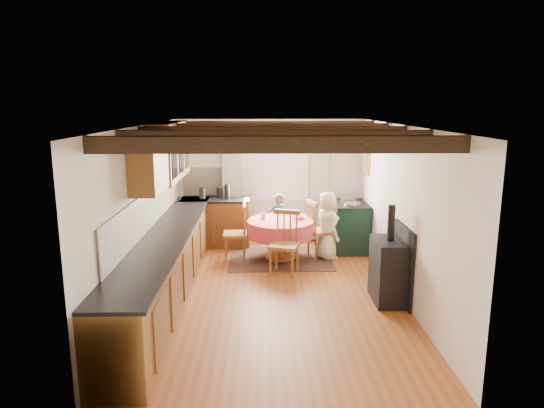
{
  "coord_description": "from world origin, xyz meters",
  "views": [
    {
      "loc": [
        -0.15,
        -6.55,
        2.69
      ],
      "look_at": [
        0.0,
        0.8,
        1.15
      ],
      "focal_mm": 31.73,
      "sensor_mm": 36.0,
      "label": 1
    }
  ],
  "objects_px": {
    "chair_near": "(284,243)",
    "aga_range": "(349,226)",
    "chair_right": "(321,229)",
    "cup": "(263,216)",
    "dining_table": "(280,240)",
    "child_far": "(278,221)",
    "cast_iron_stove": "(390,254)",
    "child_right": "(327,226)",
    "chair_left": "(235,232)"
  },
  "relations": [
    {
      "from": "dining_table",
      "to": "child_right",
      "type": "xyz_separation_m",
      "value": [
        0.82,
        0.01,
        0.25
      ]
    },
    {
      "from": "chair_left",
      "to": "cast_iron_stove",
      "type": "relative_size",
      "value": 0.72
    },
    {
      "from": "chair_left",
      "to": "aga_range",
      "type": "relative_size",
      "value": 1.0
    },
    {
      "from": "aga_range",
      "to": "cup",
      "type": "xyz_separation_m",
      "value": [
        -1.61,
        -0.44,
        0.3
      ]
    },
    {
      "from": "chair_near",
      "to": "child_far",
      "type": "bearing_deg",
      "value": 109.88
    },
    {
      "from": "dining_table",
      "to": "chair_near",
      "type": "bearing_deg",
      "value": -87.65
    },
    {
      "from": "child_right",
      "to": "cup",
      "type": "height_order",
      "value": "child_right"
    },
    {
      "from": "chair_near",
      "to": "cup",
      "type": "distance_m",
      "value": 0.99
    },
    {
      "from": "cast_iron_stove",
      "to": "dining_table",
      "type": "bearing_deg",
      "value": 126.98
    },
    {
      "from": "child_right",
      "to": "child_far",
      "type": "bearing_deg",
      "value": 32.59
    },
    {
      "from": "chair_near",
      "to": "chair_left",
      "type": "height_order",
      "value": "chair_near"
    },
    {
      "from": "aga_range",
      "to": "child_far",
      "type": "relative_size",
      "value": 0.93
    },
    {
      "from": "chair_left",
      "to": "child_far",
      "type": "xyz_separation_m",
      "value": [
        0.78,
        0.66,
        0.04
      ]
    },
    {
      "from": "chair_near",
      "to": "cup",
      "type": "xyz_separation_m",
      "value": [
        -0.33,
        0.9,
        0.24
      ]
    },
    {
      "from": "chair_left",
      "to": "child_far",
      "type": "height_order",
      "value": "child_far"
    },
    {
      "from": "chair_near",
      "to": "dining_table",
      "type": "bearing_deg",
      "value": 110.22
    },
    {
      "from": "chair_left",
      "to": "cup",
      "type": "xyz_separation_m",
      "value": [
        0.5,
        0.12,
        0.26
      ]
    },
    {
      "from": "dining_table",
      "to": "child_far",
      "type": "distance_m",
      "value": 0.69
    },
    {
      "from": "aga_range",
      "to": "child_far",
      "type": "distance_m",
      "value": 1.33
    },
    {
      "from": "child_far",
      "to": "cup",
      "type": "bearing_deg",
      "value": 49.4
    },
    {
      "from": "dining_table",
      "to": "chair_left",
      "type": "height_order",
      "value": "chair_left"
    },
    {
      "from": "chair_left",
      "to": "child_right",
      "type": "height_order",
      "value": "child_right"
    },
    {
      "from": "chair_left",
      "to": "aga_range",
      "type": "height_order",
      "value": "chair_left"
    },
    {
      "from": "cup",
      "to": "chair_left",
      "type": "bearing_deg",
      "value": -166.17
    },
    {
      "from": "aga_range",
      "to": "child_far",
      "type": "bearing_deg",
      "value": 175.8
    },
    {
      "from": "chair_right",
      "to": "child_right",
      "type": "xyz_separation_m",
      "value": [
        0.09,
        -0.07,
        0.08
      ]
    },
    {
      "from": "aga_range",
      "to": "cup",
      "type": "height_order",
      "value": "aga_range"
    },
    {
      "from": "chair_near",
      "to": "chair_left",
      "type": "bearing_deg",
      "value": 154.54
    },
    {
      "from": "cast_iron_stove",
      "to": "child_far",
      "type": "bearing_deg",
      "value": 119.37
    },
    {
      "from": "dining_table",
      "to": "chair_near",
      "type": "height_order",
      "value": "chair_near"
    },
    {
      "from": "dining_table",
      "to": "chair_left",
      "type": "relative_size",
      "value": 1.18
    },
    {
      "from": "chair_near",
      "to": "aga_range",
      "type": "xyz_separation_m",
      "value": [
        1.28,
        1.34,
        -0.06
      ]
    },
    {
      "from": "aga_range",
      "to": "child_far",
      "type": "xyz_separation_m",
      "value": [
        -1.33,
        0.1,
        0.07
      ]
    },
    {
      "from": "aga_range",
      "to": "cast_iron_stove",
      "type": "relative_size",
      "value": 0.72
    },
    {
      "from": "aga_range",
      "to": "dining_table",
      "type": "bearing_deg",
      "value": -156.36
    },
    {
      "from": "aga_range",
      "to": "chair_near",
      "type": "bearing_deg",
      "value": -133.56
    },
    {
      "from": "chair_near",
      "to": "child_far",
      "type": "distance_m",
      "value": 1.44
    },
    {
      "from": "cast_iron_stove",
      "to": "child_right",
      "type": "xyz_separation_m",
      "value": [
        -0.6,
        1.89,
        -0.08
      ]
    },
    {
      "from": "chair_right",
      "to": "cast_iron_stove",
      "type": "relative_size",
      "value": 0.76
    },
    {
      "from": "chair_near",
      "to": "child_far",
      "type": "height_order",
      "value": "child_far"
    },
    {
      "from": "dining_table",
      "to": "chair_left",
      "type": "bearing_deg",
      "value": 179.25
    },
    {
      "from": "dining_table",
      "to": "child_right",
      "type": "height_order",
      "value": "child_right"
    },
    {
      "from": "chair_near",
      "to": "aga_range",
      "type": "height_order",
      "value": "chair_near"
    },
    {
      "from": "chair_right",
      "to": "cup",
      "type": "relative_size",
      "value": 9.34
    },
    {
      "from": "chair_near",
      "to": "aga_range",
      "type": "bearing_deg",
      "value": 64.31
    },
    {
      "from": "child_right",
      "to": "chair_right",
      "type": "bearing_deg",
      "value": 32.75
    },
    {
      "from": "aga_range",
      "to": "cup",
      "type": "distance_m",
      "value": 1.69
    },
    {
      "from": "chair_left",
      "to": "cast_iron_stove",
      "type": "bearing_deg",
      "value": 47.84
    },
    {
      "from": "chair_near",
      "to": "child_right",
      "type": "xyz_separation_m",
      "value": [
        0.79,
        0.78,
        0.08
      ]
    },
    {
      "from": "child_right",
      "to": "cup",
      "type": "relative_size",
      "value": 10.77
    }
  ]
}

